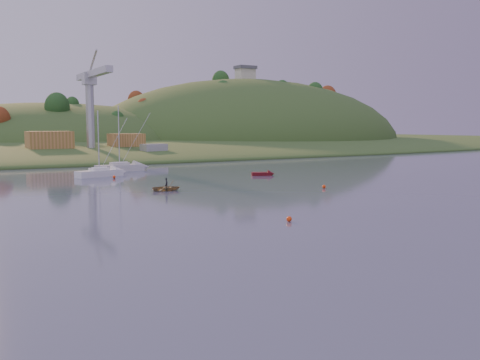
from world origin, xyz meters
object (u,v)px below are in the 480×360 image
sailboat_near (99,172)px  red_tender (266,174)px  sailboat_far (120,167)px  canoe (167,188)px

sailboat_near → red_tender: size_ratio=2.65×
sailboat_far → canoe: (-4.21, -33.13, -0.41)m
sailboat_near → canoe: (2.24, -24.10, -0.34)m
sailboat_far → red_tender: sailboat_far is taller
sailboat_far → canoe: size_ratio=3.34×
sailboat_near → canoe: bearing=-100.0°
canoe → red_tender: (23.52, 11.59, -0.10)m
sailboat_near → canoe: sailboat_near is taller
sailboat_far → red_tender: (19.31, -21.54, -0.51)m
red_tender → sailboat_near: bearing=178.8°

